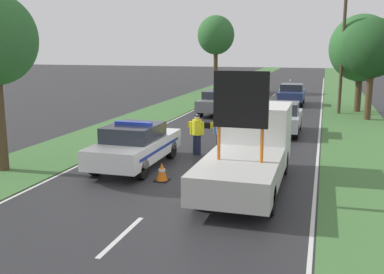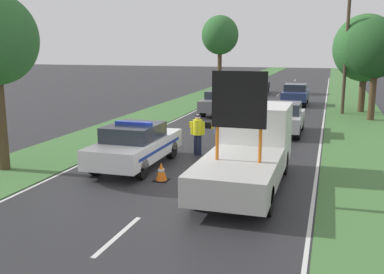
{
  "view_description": "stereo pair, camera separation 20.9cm",
  "coord_description": "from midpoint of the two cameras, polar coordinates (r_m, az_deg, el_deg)",
  "views": [
    {
      "loc": [
        4.12,
        -12.87,
        4.12
      ],
      "look_at": [
        -0.1,
        1.51,
        1.1
      ],
      "focal_mm": 42.0,
      "sensor_mm": 36.0,
      "label": 1
    },
    {
      "loc": [
        4.32,
        -12.81,
        4.12
      ],
      "look_at": [
        -0.1,
        1.51,
        1.1
      ],
      "focal_mm": 42.0,
      "sensor_mm": 36.0,
      "label": 2
    }
  ],
  "objects": [
    {
      "name": "traffic_cone_near_truck",
      "position": [
        14.07,
        -4.27,
        -4.42
      ],
      "size": [
        0.43,
        0.43,
        0.6
      ],
      "color": "black",
      "rests_on": "ground"
    },
    {
      "name": "utility_pole",
      "position": [
        29.29,
        18.41,
        10.8
      ],
      "size": [
        1.2,
        0.2,
        7.99
      ],
      "color": "#473828",
      "rests_on": "ground"
    },
    {
      "name": "traffic_cone_centre_front",
      "position": [
        18.25,
        4.48,
        -0.72
      ],
      "size": [
        0.44,
        0.44,
        0.61
      ],
      "color": "black",
      "rests_on": "ground"
    },
    {
      "name": "work_truck",
      "position": [
        13.79,
        6.99,
        -1.35
      ],
      "size": [
        2.08,
        6.14,
        3.51
      ],
      "rotation": [
        0.0,
        0.0,
        3.18
      ],
      "color": "white",
      "rests_on": "ground"
    },
    {
      "name": "ground_plane",
      "position": [
        14.13,
        -1.77,
        -5.57
      ],
      "size": [
        160.0,
        160.0,
        0.0
      ],
      "primitive_type": "plane",
      "color": "#28282B"
    },
    {
      "name": "queued_car_suv_grey",
      "position": [
        27.94,
        3.3,
        4.51
      ],
      "size": [
        1.93,
        4.61,
        1.48
      ],
      "rotation": [
        0.0,
        0.0,
        3.14
      ],
      "color": "slate",
      "rests_on": "ground"
    },
    {
      "name": "lane_markings",
      "position": [
        29.44,
        7.97,
        3.24
      ],
      "size": [
        8.2,
        68.49,
        0.01
      ],
      "color": "silver",
      "rests_on": "ground"
    },
    {
      "name": "roadside_tree_mid_right",
      "position": [
        41.67,
        2.9,
        12.75
      ],
      "size": [
        3.33,
        3.33,
        6.91
      ],
      "color": "#4C3823",
      "rests_on": "ground"
    },
    {
      "name": "pedestrian_civilian",
      "position": [
        17.4,
        3.27,
        0.76
      ],
      "size": [
        0.56,
        0.36,
        1.56
      ],
      "rotation": [
        0.0,
        0.0,
        -0.12
      ],
      "color": "#191E38",
      "rests_on": "ground"
    },
    {
      "name": "grass_verge_right",
      "position": [
        33.14,
        19.07,
        3.65
      ],
      "size": [
        3.38,
        120.0,
        0.03
      ],
      "color": "#427038",
      "rests_on": "ground"
    },
    {
      "name": "queued_car_sedan_black",
      "position": [
        40.77,
        7.58,
        6.54
      ],
      "size": [
        1.75,
        4.54,
        1.43
      ],
      "rotation": [
        0.0,
        0.0,
        3.14
      ],
      "color": "black",
      "rests_on": "ground"
    },
    {
      "name": "road_barrier",
      "position": [
        18.01,
        3.48,
        1.15
      ],
      "size": [
        2.82,
        0.08,
        1.12
      ],
      "rotation": [
        0.0,
        0.0,
        -0.06
      ],
      "color": "black",
      "rests_on": "ground"
    },
    {
      "name": "roadside_tree_near_left",
      "position": [
        30.53,
        20.54,
        10.51
      ],
      "size": [
        3.97,
        3.97,
        6.13
      ],
      "color": "#4C3823",
      "rests_on": "ground"
    },
    {
      "name": "roadside_tree_near_right",
      "position": [
        27.28,
        21.73,
        10.41
      ],
      "size": [
        3.16,
        3.16,
        5.72
      ],
      "color": "#4C3823",
      "rests_on": "ground"
    },
    {
      "name": "grass_verge_left",
      "position": [
        34.59,
        -0.66,
        4.57
      ],
      "size": [
        3.38,
        120.0,
        0.03
      ],
      "color": "#427038",
      "rests_on": "ground"
    },
    {
      "name": "traffic_cone_near_police",
      "position": [
        17.59,
        9.91,
        -1.54
      ],
      "size": [
        0.34,
        0.34,
        0.48
      ],
      "color": "black",
      "rests_on": "ground"
    },
    {
      "name": "queued_car_hatch_blue",
      "position": [
        33.32,
        12.37,
        5.4
      ],
      "size": [
        1.73,
        3.91,
        1.51
      ],
      "rotation": [
        0.0,
        0.0,
        3.14
      ],
      "color": "navy",
      "rests_on": "ground"
    },
    {
      "name": "police_officer",
      "position": [
        17.28,
        0.28,
        0.78
      ],
      "size": [
        0.57,
        0.36,
        1.58
      ],
      "rotation": [
        0.0,
        0.0,
        3.16
      ],
      "color": "#191E38",
      "rests_on": "ground"
    },
    {
      "name": "queued_car_sedan_silver",
      "position": [
        22.0,
        10.97,
        2.45
      ],
      "size": [
        1.82,
        3.91,
        1.52
      ],
      "rotation": [
        0.0,
        0.0,
        3.14
      ],
      "color": "#B2B2B7",
      "rests_on": "ground"
    },
    {
      "name": "police_car",
      "position": [
        15.77,
        -7.59,
        -0.98
      ],
      "size": [
        1.88,
        4.64,
        1.6
      ],
      "rotation": [
        0.0,
        0.0,
        0.05
      ],
      "color": "white",
      "rests_on": "ground"
    }
  ]
}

